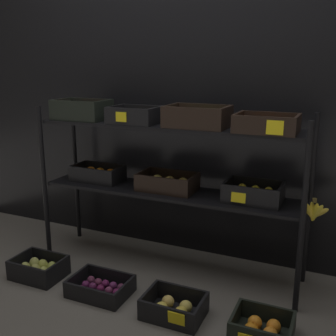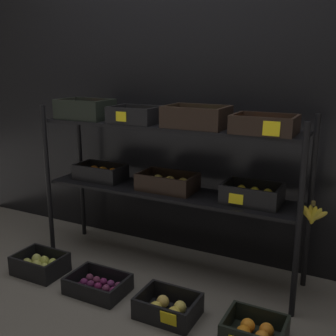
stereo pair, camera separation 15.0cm
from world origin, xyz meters
name	(u,v)px [view 2 (the right image)]	position (x,y,z in m)	size (l,w,h in m)	color
ground_plane	(168,267)	(0.00, 0.00, 0.00)	(10.00, 10.00, 0.00)	#605B56
storefront_wall	(193,93)	(0.00, 0.38, 1.15)	(4.12, 0.12, 2.29)	black
display_rack	(167,156)	(-0.01, -0.01, 0.78)	(1.86, 0.39, 1.11)	black
crate_ground_pear	(40,265)	(-0.71, -0.46, 0.05)	(0.32, 0.24, 0.13)	black
crate_ground_plum	(98,286)	(-0.23, -0.47, 0.04)	(0.35, 0.26, 0.10)	black
crate_ground_apple_gold	(168,308)	(0.25, -0.49, 0.05)	(0.33, 0.25, 0.12)	black
crate_ground_orange	(254,332)	(0.73, -0.48, 0.05)	(0.30, 0.25, 0.11)	black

